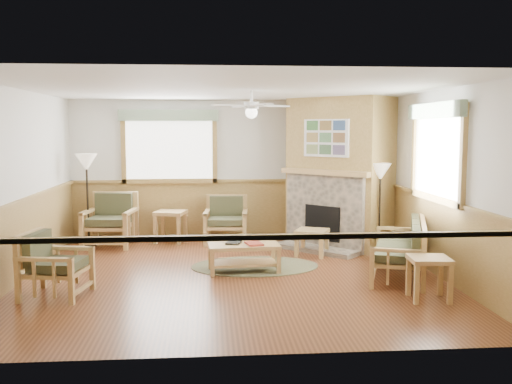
{
  "coord_description": "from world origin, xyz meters",
  "views": [
    {
      "loc": [
        -0.32,
        -8.19,
        2.13
      ],
      "look_at": [
        0.4,
        0.7,
        1.15
      ],
      "focal_mm": 40.0,
      "sensor_mm": 36.0,
      "label": 1
    }
  ],
  "objects": [
    {
      "name": "coffee_table",
      "position": [
        0.18,
        0.19,
        0.21
      ],
      "size": [
        1.09,
        0.6,
        0.42
      ],
      "primitive_type": null,
      "rotation": [
        0.0,
        0.0,
        0.07
      ],
      "color": "tan",
      "rests_on": "floor"
    },
    {
      "name": "wall_left",
      "position": [
        -3.0,
        0.0,
        1.35
      ],
      "size": [
        0.02,
        6.0,
        2.7
      ],
      "primitive_type": "cube",
      "color": "silver",
      "rests_on": "floor"
    },
    {
      "name": "end_table_chairs",
      "position": [
        -1.07,
        2.55,
        0.3
      ],
      "size": [
        0.65,
        0.63,
        0.6
      ],
      "primitive_type": null,
      "rotation": [
        0.0,
        0.0,
        -0.25
      ],
      "color": "tan",
      "rests_on": "floor"
    },
    {
      "name": "armchair_back_left",
      "position": [
        -2.15,
        2.29,
        0.48
      ],
      "size": [
        0.96,
        0.96,
        0.96
      ],
      "primitive_type": null,
      "rotation": [
        0.0,
        0.0,
        -0.13
      ],
      "color": "tan",
      "rests_on": "floor"
    },
    {
      "name": "window_back",
      "position": [
        -1.1,
        2.96,
        2.53
      ],
      "size": [
        1.9,
        0.16,
        1.5
      ],
      "primitive_type": null,
      "color": "white",
      "rests_on": "wall_back"
    },
    {
      "name": "book_dark",
      "position": [
        0.03,
        0.26,
        0.45
      ],
      "size": [
        0.27,
        0.32,
        0.03
      ],
      "primitive_type": "cube",
      "rotation": [
        0.0,
        0.0,
        -0.29
      ],
      "color": "black",
      "rests_on": "coffee_table"
    },
    {
      "name": "ceiling",
      "position": [
        0.0,
        0.0,
        2.7
      ],
      "size": [
        6.0,
        6.0,
        0.01
      ],
      "primitive_type": "cube",
      "color": "white",
      "rests_on": "floor"
    },
    {
      "name": "end_table_sofa",
      "position": [
        2.4,
        -1.42,
        0.27
      ],
      "size": [
        0.53,
        0.51,
        0.55
      ],
      "primitive_type": null,
      "rotation": [
        0.0,
        0.0,
        -0.09
      ],
      "color": "tan",
      "rests_on": "floor"
    },
    {
      "name": "armchair_back_right",
      "position": [
        -0.03,
        2.36,
        0.44
      ],
      "size": [
        0.85,
        0.85,
        0.88
      ],
      "primitive_type": null,
      "rotation": [
        0.0,
        0.0,
        -0.08
      ],
      "color": "tan",
      "rests_on": "floor"
    },
    {
      "name": "floor_lamp_left",
      "position": [
        -2.55,
        2.32,
        0.85
      ],
      "size": [
        0.51,
        0.51,
        1.7
      ],
      "primitive_type": null,
      "rotation": [
        0.0,
        0.0,
        -0.37
      ],
      "color": "black",
      "rests_on": "floor"
    },
    {
      "name": "book_red",
      "position": [
        0.33,
        0.14,
        0.45
      ],
      "size": [
        0.28,
        0.34,
        0.03
      ],
      "primitive_type": "cube",
      "rotation": [
        0.0,
        0.0,
        0.23
      ],
      "color": "maroon",
      "rests_on": "coffee_table"
    },
    {
      "name": "wall_right",
      "position": [
        3.0,
        0.0,
        1.35
      ],
      "size": [
        0.02,
        6.0,
        2.7
      ],
      "primitive_type": "cube",
      "color": "silver",
      "rests_on": "floor"
    },
    {
      "name": "fireplace",
      "position": [
        2.05,
        2.05,
        1.35
      ],
      "size": [
        3.11,
        3.11,
        2.7
      ],
      "primitive_type": null,
      "rotation": [
        0.0,
        0.0,
        -0.79
      ],
      "color": "olive",
      "rests_on": "floor"
    },
    {
      "name": "wainscot",
      "position": [
        0.0,
        0.0,
        0.55
      ],
      "size": [
        6.0,
        6.0,
        1.1
      ],
      "primitive_type": null,
      "color": "olive",
      "rests_on": "floor"
    },
    {
      "name": "wall_back",
      "position": [
        0.0,
        3.0,
        1.35
      ],
      "size": [
        6.0,
        0.02,
        2.7
      ],
      "primitive_type": "cube",
      "color": "silver",
      "rests_on": "floor"
    },
    {
      "name": "sofa",
      "position": [
        2.42,
        -0.2,
        0.41
      ],
      "size": [
        1.92,
        1.28,
        0.82
      ],
      "primitive_type": null,
      "rotation": [
        0.0,
        0.0,
        -1.91
      ],
      "color": "tan",
      "rests_on": "floor"
    },
    {
      "name": "window_right",
      "position": [
        2.96,
        -0.2,
        2.53
      ],
      "size": [
        0.16,
        1.9,
        1.5
      ],
      "primitive_type": null,
      "color": "white",
      "rests_on": "wall_right"
    },
    {
      "name": "floor_lamp_right",
      "position": [
        2.55,
        1.2,
        0.79
      ],
      "size": [
        0.44,
        0.44,
        1.57
      ],
      "primitive_type": null,
      "rotation": [
        0.0,
        0.0,
        0.25
      ],
      "color": "black",
      "rests_on": "floor"
    },
    {
      "name": "footstool",
      "position": [
        1.4,
        1.22,
        0.22
      ],
      "size": [
        0.67,
        0.67,
        0.44
      ],
      "primitive_type": null,
      "rotation": [
        0.0,
        0.0,
        -0.42
      ],
      "color": "tan",
      "rests_on": "floor"
    },
    {
      "name": "wall_front",
      "position": [
        0.0,
        -3.0,
        1.35
      ],
      "size": [
        6.0,
        0.02,
        2.7
      ],
      "primitive_type": "cube",
      "color": "silver",
      "rests_on": "floor"
    },
    {
      "name": "ceiling_fan",
      "position": [
        0.3,
        0.3,
        2.66
      ],
      "size": [
        1.59,
        1.59,
        0.36
      ],
      "primitive_type": null,
      "rotation": [
        0.0,
        0.0,
        0.35
      ],
      "color": "white",
      "rests_on": "ceiling"
    },
    {
      "name": "braided_rug",
      "position": [
        0.37,
        0.51,
        0.01
      ],
      "size": [
        2.05,
        2.05,
        0.01
      ],
      "primitive_type": "cylinder",
      "rotation": [
        0.0,
        0.0,
        -0.03
      ],
      "color": "#4D4C30",
      "rests_on": "floor"
    },
    {
      "name": "armchair_left",
      "position": [
        -2.29,
        -0.87,
        0.42
      ],
      "size": [
        0.86,
        0.86,
        0.83
      ],
      "primitive_type": null,
      "rotation": [
        0.0,
        0.0,
        1.4
      ],
      "color": "tan",
      "rests_on": "floor"
    },
    {
      "name": "floor",
      "position": [
        0.0,
        0.0,
        -0.01
      ],
      "size": [
        6.0,
        6.0,
        0.01
      ],
      "primitive_type": "cube",
      "color": "#5A2F19",
      "rests_on": "ground"
    }
  ]
}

